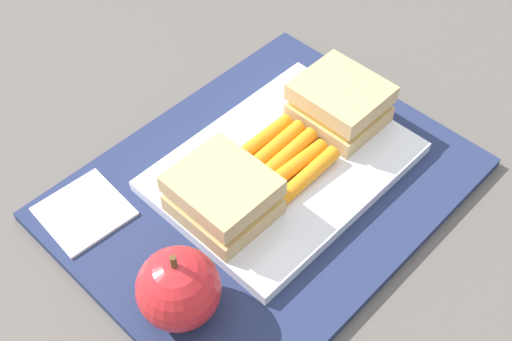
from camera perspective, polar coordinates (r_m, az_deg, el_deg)
name	(u,v)px	position (r m, az deg, el deg)	size (l,w,h in m)	color
ground_plane	(265,192)	(0.60, 0.83, -1.94)	(2.40, 2.40, 0.00)	#56514C
lunchbag_mat	(265,189)	(0.59, 0.84, -1.64)	(0.36, 0.28, 0.01)	navy
food_tray	(284,166)	(0.60, 2.50, 0.37)	(0.23, 0.17, 0.01)	white
sandwich_half_left	(340,103)	(0.62, 7.49, 6.00)	(0.07, 0.08, 0.04)	tan
sandwich_half_right	(223,195)	(0.54, -2.99, -2.23)	(0.07, 0.08, 0.04)	tan
carrot_sticks_bundle	(284,157)	(0.59, 2.55, 1.20)	(0.08, 0.07, 0.02)	orange
apple	(178,289)	(0.49, -6.94, -10.43)	(0.07, 0.07, 0.08)	red
paper_napkin	(84,212)	(0.59, -15.10, -3.56)	(0.07, 0.07, 0.00)	white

